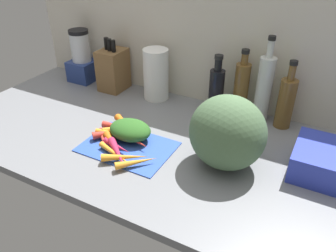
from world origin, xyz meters
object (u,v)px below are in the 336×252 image
(carrot_4, at_px, (125,157))
(bottle_0, at_px, (216,90))
(carrot_5, at_px, (117,146))
(carrot_9, at_px, (132,139))
(carrot_7, at_px, (108,133))
(bottle_1, at_px, (241,88))
(carrot_6, at_px, (103,139))
(carrot_11, at_px, (116,154))
(cutting_board, at_px, (128,146))
(carrot_10, at_px, (136,162))
(carrot_3, at_px, (118,153))
(paper_towel_roll, at_px, (156,74))
(carrot_0, at_px, (127,126))
(bottle_3, at_px, (286,102))
(winter_squash, at_px, (227,133))
(bottle_2, at_px, (264,88))
(carrot_2, at_px, (117,134))
(blender_appliance, at_px, (82,59))
(carrot_1, at_px, (121,127))
(carrot_8, at_px, (112,142))
(carrot_12, at_px, (126,127))
(knife_block, at_px, (113,69))

(carrot_4, height_order, bottle_0, bottle_0)
(carrot_5, xyz_separation_m, carrot_9, (0.02, 0.06, 0.01))
(carrot_7, xyz_separation_m, bottle_1, (0.38, 0.42, 0.10))
(carrot_6, relative_size, carrot_11, 0.79)
(cutting_board, bearing_deg, bottle_1, 57.27)
(bottle_1, bearing_deg, carrot_10, -109.86)
(carrot_3, xyz_separation_m, paper_towel_roll, (-0.12, 0.47, 0.09))
(carrot_0, xyz_separation_m, carrot_11, (0.07, -0.17, -0.00))
(carrot_5, relative_size, carrot_6, 0.90)
(carrot_6, distance_m, bottle_3, 0.71)
(bottle_0, bearing_deg, carrot_5, -114.82)
(carrot_10, bearing_deg, winter_squash, 31.52)
(carrot_11, relative_size, bottle_2, 0.51)
(carrot_0, xyz_separation_m, carrot_2, (-0.00, -0.06, -0.00))
(blender_appliance, bearing_deg, carrot_4, -39.69)
(carrot_2, bearing_deg, bottle_1, 49.37)
(carrot_6, bearing_deg, carrot_5, -9.89)
(carrot_1, height_order, carrot_4, same)
(carrot_9, height_order, paper_towel_roll, paper_towel_roll)
(carrot_9, distance_m, bottle_2, 0.56)
(bottle_3, bearing_deg, paper_towel_roll, -178.53)
(carrot_0, xyz_separation_m, bottle_3, (0.53, 0.32, 0.08))
(carrot_2, relative_size, carrot_6, 1.24)
(carrot_3, xyz_separation_m, carrot_7, (-0.11, 0.09, -0.00))
(blender_appliance, height_order, paper_towel_roll, blender_appliance)
(carrot_4, xyz_separation_m, carrot_11, (-0.04, 0.00, -0.00))
(bottle_0, height_order, bottle_2, bottle_2)
(cutting_board, relative_size, bottle_1, 1.15)
(carrot_5, distance_m, bottle_2, 0.62)
(carrot_11, bearing_deg, carrot_8, 136.98)
(carrot_4, relative_size, carrot_12, 0.89)
(carrot_7, height_order, bottle_1, bottle_1)
(carrot_4, xyz_separation_m, carrot_10, (0.05, -0.00, -0.00))
(carrot_8, bearing_deg, paper_towel_roll, 98.14)
(carrot_0, relative_size, carrot_6, 1.17)
(carrot_8, bearing_deg, carrot_11, -43.02)
(cutting_board, relative_size, carrot_0, 2.01)
(carrot_9, bearing_deg, bottle_0, 64.78)
(carrot_6, height_order, carrot_9, carrot_9)
(carrot_1, relative_size, blender_appliance, 0.58)
(carrot_10, bearing_deg, knife_block, 132.19)
(cutting_board, xyz_separation_m, carrot_9, (0.00, 0.02, 0.02))
(winter_squash, bearing_deg, bottle_1, 100.55)
(carrot_6, relative_size, bottle_3, 0.51)
(cutting_board, height_order, carrot_12, carrot_12)
(carrot_7, xyz_separation_m, carrot_10, (0.19, -0.10, -0.00))
(carrot_11, bearing_deg, winter_squash, 23.62)
(knife_block, bearing_deg, paper_towel_roll, 2.60)
(carrot_7, height_order, carrot_11, carrot_7)
(carrot_0, bearing_deg, carrot_11, -67.41)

